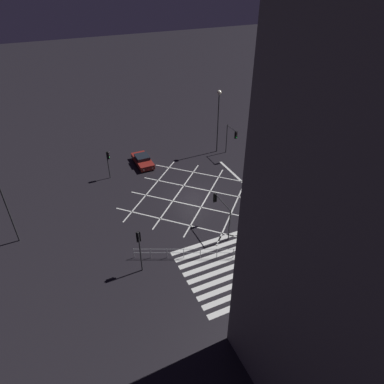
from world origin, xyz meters
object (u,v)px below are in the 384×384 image
Objects in this scene: traffic_light_ne_cross at (232,136)px; waiting_car at (143,160)px; traffic_light_median_south at (221,207)px; traffic_light_sw_cross at (139,243)px; street_lamp_west at (219,106)px; street_tree_near at (342,196)px; traffic_light_nw_main at (108,159)px; traffic_light_se_main at (302,198)px.

traffic_light_ne_cross reaches higher than waiting_car.
traffic_light_ne_cross is at bearing -34.08° from traffic_light_median_south.
traffic_light_sw_cross is at bearing 102.75° from traffic_light_median_south.
traffic_light_sw_cross reaches higher than traffic_light_ne_cross.
street_lamp_west is 1.93× the size of waiting_car.
traffic_light_ne_cross is at bearing 96.74° from street_tree_near.
traffic_light_ne_cross reaches higher than traffic_light_median_south.
street_lamp_west is at bearing 98.99° from street_tree_near.
waiting_car is at bearing 124.05° from street_tree_near.
traffic_light_median_south is 1.01× the size of traffic_light_nw_main.
traffic_light_ne_cross is (15.77, -1.32, 0.48)m from traffic_light_nw_main.
street_lamp_west is 1.60× the size of street_tree_near.
traffic_light_sw_cross reaches higher than traffic_light_median_south.
traffic_light_median_south is at bearing 10.56° from waiting_car.
traffic_light_ne_cross is at bearing 75.88° from waiting_car.
traffic_light_nw_main is at bearing 134.45° from street_tree_near.
traffic_light_sw_cross is 22.20m from traffic_light_ne_cross.
street_lamp_west reaches higher than traffic_light_se_main.
street_lamp_west is (14.78, 0.72, 3.85)m from traffic_light_nw_main.
street_lamp_west is at bearing -44.13° from traffic_light_sw_cross.
traffic_light_median_south is 15.61m from traffic_light_nw_main.
traffic_light_median_south is 15.04m from traffic_light_ne_cross.
traffic_light_sw_cross is at bearing -1.07° from traffic_light_se_main.
street_lamp_west reaches higher than traffic_light_ne_cross.
waiting_car is at bearing 175.58° from street_lamp_west.
traffic_light_nw_main is at bearing -71.41° from waiting_car.
traffic_light_sw_cross is 1.17× the size of traffic_light_median_south.
traffic_light_median_south is 0.88× the size of traffic_light_se_main.
street_lamp_west is (-1.00, 2.04, 3.37)m from traffic_light_ne_cross.
street_lamp_west is at bearing 2.79° from traffic_light_nw_main.
traffic_light_ne_cross is at bearing -64.00° from street_lamp_west.
traffic_light_se_main is (-0.80, -14.68, -0.13)m from traffic_light_ne_cross.
traffic_light_nw_main is 15.83m from traffic_light_ne_cross.
traffic_light_ne_cross reaches higher than traffic_light_se_main.
traffic_light_sw_cross is 1.18× the size of traffic_light_nw_main.
traffic_light_sw_cross is 0.79× the size of street_tree_near.
traffic_light_median_south is 0.81× the size of waiting_car.
traffic_light_nw_main is 5.13m from waiting_car.
traffic_light_se_main is at bearing 142.96° from street_tree_near.
traffic_light_sw_cross is 16.12m from traffic_light_se_main.
waiting_car is at bearing 18.59° from traffic_light_nw_main.
traffic_light_nw_main is at bearing -177.21° from street_lamp_west.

